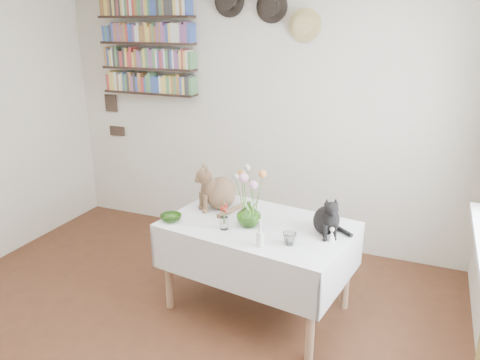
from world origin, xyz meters
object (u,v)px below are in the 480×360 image
at_px(tabby_cat, 221,185).
at_px(black_cat, 327,213).
at_px(bookshelf_unit, 148,47).
at_px(flower_vase, 249,214).
at_px(dining_table, 258,245).

relative_size(tabby_cat, black_cat, 1.27).
height_order(black_cat, bookshelf_unit, bookshelf_unit).
bearing_deg(tabby_cat, bookshelf_unit, -176.38).
height_order(tabby_cat, black_cat, tabby_cat).
height_order(black_cat, flower_vase, black_cat).
bearing_deg(black_cat, bookshelf_unit, 127.09).
xyz_separation_m(tabby_cat, bookshelf_unit, (-1.20, 0.94, 0.96)).
relative_size(black_cat, flower_vase, 1.62).
bearing_deg(dining_table, flower_vase, -132.28).
distance_m(dining_table, flower_vase, 0.27).
bearing_deg(flower_vase, bookshelf_unit, 142.45).
bearing_deg(black_cat, flower_vase, 164.60).
relative_size(black_cat, bookshelf_unit, 0.30).
bearing_deg(flower_vase, black_cat, 9.81).
relative_size(flower_vase, bookshelf_unit, 0.18).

